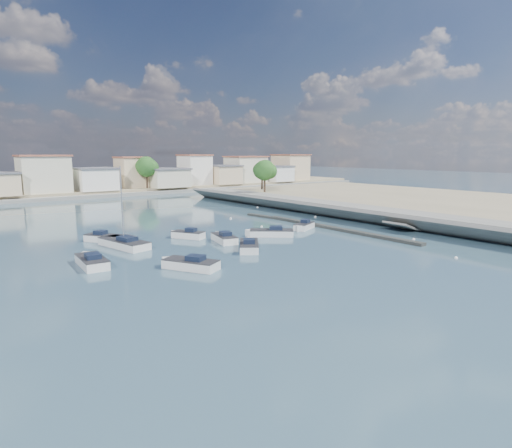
{
  "coord_description": "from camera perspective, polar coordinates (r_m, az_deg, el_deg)",
  "views": [
    {
      "loc": [
        -35.66,
        -28.3,
        10.15
      ],
      "look_at": [
        -3.72,
        13.46,
        1.4
      ],
      "focal_mm": 30.0,
      "sensor_mm": 36.0,
      "label": 1
    }
  ],
  "objects": [
    {
      "name": "seawall_embankment",
      "position": [
        86.78,
        23.87,
        2.49
      ],
      "size": [
        49.65,
        90.0,
        2.9
      ],
      "color": "slate",
      "rests_on": "ground"
    },
    {
      "name": "motorboat_c",
      "position": [
        52.78,
        1.78,
        -1.22
      ],
      "size": [
        5.38,
        4.94,
        1.48
      ],
      "color": "silver",
      "rests_on": "ground"
    },
    {
      "name": "mooring_buoys",
      "position": [
        61.51,
        6.96,
        -0.07
      ],
      "size": [
        13.0,
        43.22,
        0.35
      ],
      "color": "white",
      "rests_on": "ground"
    },
    {
      "name": "motorboat_b",
      "position": [
        49.71,
        -4.36,
        -1.91
      ],
      "size": [
        2.76,
        5.03,
        1.48
      ],
      "color": "silver",
      "rests_on": "ground"
    },
    {
      "name": "motorboat_d",
      "position": [
        57.77,
        6.36,
        -0.35
      ],
      "size": [
        4.29,
        3.03,
        1.48
      ],
      "color": "silver",
      "rests_on": "ground"
    },
    {
      "name": "seawall_walkway",
      "position": [
        68.73,
        15.12,
        1.39
      ],
      "size": [
        5.0,
        90.0,
        1.8
      ],
      "primitive_type": "cube",
      "color": "slate",
      "rests_on": "ground"
    },
    {
      "name": "motorboat_g",
      "position": [
        52.44,
        -19.42,
        -1.83
      ],
      "size": [
        3.85,
        4.64,
        1.48
      ],
      "color": "silver",
      "rests_on": "ground"
    },
    {
      "name": "motorboat_a",
      "position": [
        38.58,
        -9.02,
        -5.34
      ],
      "size": [
        4.14,
        5.35,
        1.48
      ],
      "color": "silver",
      "rests_on": "ground"
    },
    {
      "name": "breakwater",
      "position": [
        59.93,
        8.55,
        -0.24
      ],
      "size": [
        2.0,
        31.02,
        0.35
      ],
      "color": "black",
      "rests_on": "ground"
    },
    {
      "name": "shore_trees",
      "position": [
        106.05,
        -12.97,
        7.09
      ],
      "size": [
        74.56,
        38.32,
        7.92
      ],
      "color": "#38281E",
      "rests_on": "ground"
    },
    {
      "name": "far_shore_quay",
      "position": [
        105.96,
        -17.62,
        3.73
      ],
      "size": [
        160.0,
        2.5,
        0.8
      ],
      "primitive_type": "cube",
      "color": "slate",
      "rests_on": "ground"
    },
    {
      "name": "motorboat_h",
      "position": [
        45.61,
        -0.94,
        -2.92
      ],
      "size": [
        4.41,
        5.07,
        1.48
      ],
      "color": "silver",
      "rests_on": "ground"
    },
    {
      "name": "far_shore_land",
      "position": [
        125.83,
        -20.91,
        4.53
      ],
      "size": [
        160.0,
        40.0,
        1.4
      ],
      "primitive_type": "cube",
      "color": "gray",
      "rests_on": "ground"
    },
    {
      "name": "sailboat",
      "position": [
        49.06,
        -17.4,
        -2.45
      ],
      "size": [
        3.73,
        7.67,
        9.0
      ],
      "color": "silver",
      "rests_on": "ground"
    },
    {
      "name": "motorboat_f",
      "position": [
        52.28,
        -9.22,
        -1.45
      ],
      "size": [
        3.34,
        4.19,
        1.48
      ],
      "color": "silver",
      "rests_on": "ground"
    },
    {
      "name": "ground",
      "position": [
        77.72,
        -9.76,
        1.81
      ],
      "size": [
        400.0,
        400.0,
        0.0
      ],
      "primitive_type": "plane",
      "color": "#2A4554",
      "rests_on": "ground"
    },
    {
      "name": "far_town",
      "position": [
        115.1,
        -13.7,
        6.59
      ],
      "size": [
        113.01,
        12.8,
        8.35
      ],
      "color": "beige",
      "rests_on": "far_shore_land"
    },
    {
      "name": "motorboat_e",
      "position": [
        41.92,
        -21.12,
        -4.68
      ],
      "size": [
        2.32,
        5.66,
        1.48
      ],
      "color": "silver",
      "rests_on": "ground"
    }
  ]
}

